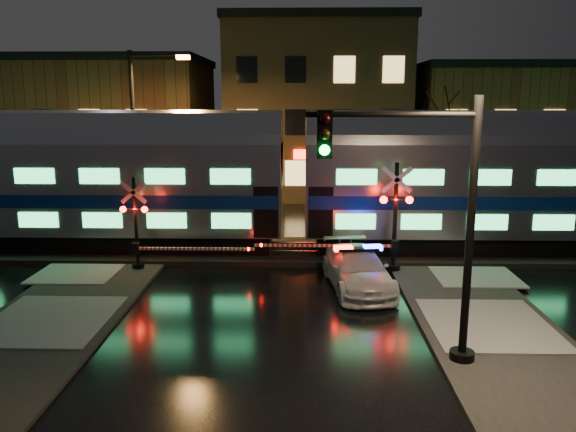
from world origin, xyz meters
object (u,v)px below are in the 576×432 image
at_px(streetlight, 140,130).
at_px(traffic_light, 427,227).
at_px(crossing_signal_right, 386,228).
at_px(crossing_signal_left, 145,234).
at_px(police_car, 357,269).

bearing_deg(streetlight, traffic_light, -52.48).
height_order(crossing_signal_right, crossing_signal_left, crossing_signal_right).
height_order(police_car, streetlight, streetlight).
height_order(crossing_signal_right, traffic_light, traffic_light).
xyz_separation_m(crossing_signal_right, streetlight, (-11.15, 6.69, 3.35)).
relative_size(police_car, crossing_signal_left, 0.97).
bearing_deg(crossing_signal_right, crossing_signal_left, -179.91).
bearing_deg(crossing_signal_right, police_car, -124.00).
bearing_deg(police_car, streetlight, 132.12).
xyz_separation_m(police_car, traffic_light, (1.05, -5.80, 2.84)).
distance_m(traffic_light, streetlight, 18.10).
xyz_separation_m(police_car, crossing_signal_left, (-8.01, 1.80, 0.81)).
height_order(traffic_light, streetlight, streetlight).
height_order(police_car, crossing_signal_left, crossing_signal_left).
bearing_deg(traffic_light, crossing_signal_right, 97.36).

